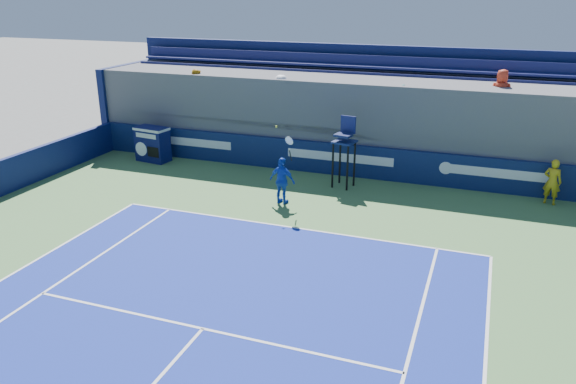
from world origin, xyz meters
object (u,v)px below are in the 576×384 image
(match_clock, at_px, (153,143))
(tennis_player, at_px, (282,181))
(umpire_chair, at_px, (345,144))
(ball_person, at_px, (552,182))

(match_clock, height_order, tennis_player, tennis_player)
(umpire_chair, xyz_separation_m, tennis_player, (-1.43, -2.28, -0.74))
(match_clock, xyz_separation_m, tennis_player, (6.53, -2.65, 0.04))
(match_clock, bearing_deg, umpire_chair, -2.65)
(tennis_player, bearing_deg, umpire_chair, 57.90)
(ball_person, relative_size, match_clock, 1.07)
(umpire_chair, bearing_deg, ball_person, 5.41)
(ball_person, height_order, umpire_chair, umpire_chair)
(ball_person, relative_size, umpire_chair, 0.60)
(umpire_chair, relative_size, tennis_player, 0.96)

